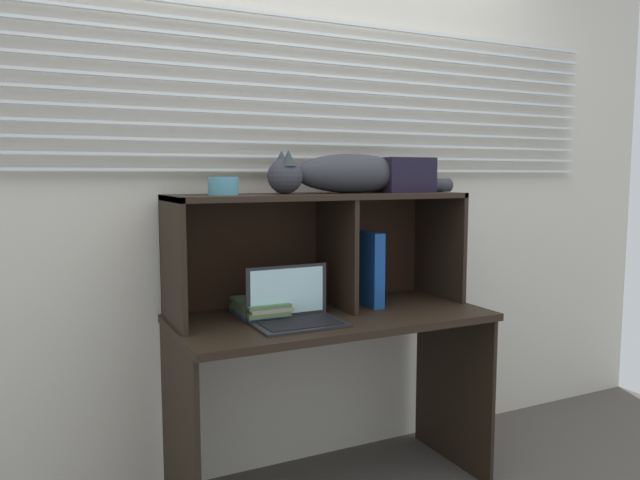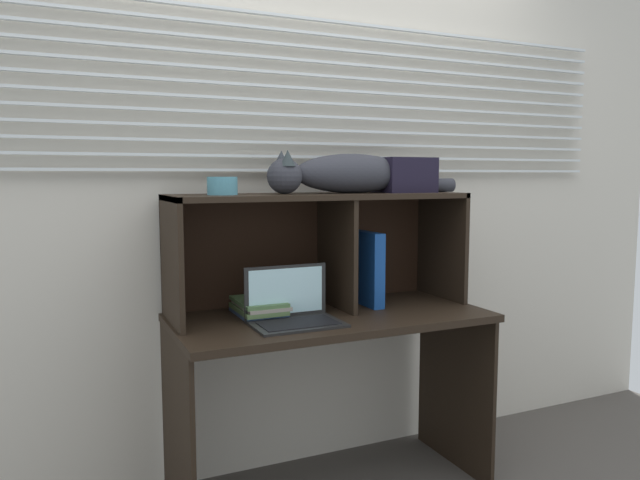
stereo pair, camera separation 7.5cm
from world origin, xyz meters
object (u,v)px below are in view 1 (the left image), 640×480
Objects in this scene: book_stack at (260,308)px; storage_box at (403,175)px; binder_upright at (366,268)px; small_basket at (223,186)px; cat at (345,174)px; laptop at (295,312)px.

book_stack is 0.86m from storage_box.
small_basket is at bearing 180.00° from binder_upright.
storage_box reaches higher than small_basket.
cat reaches higher than storage_box.
cat reaches higher than laptop.
small_basket is at bearing 141.39° from laptop.
storage_box reaches higher than laptop.
book_stack is 0.51m from small_basket.
cat is 0.66m from book_stack.
binder_upright is (0.42, 0.18, 0.12)m from laptop.
book_stack is 1.17× the size of storage_box.
laptop is at bearing -150.54° from cat.
laptop is 0.19m from book_stack.
laptop reaches higher than book_stack.
binder_upright is at bearing -0.00° from cat.
laptop is (-0.31, -0.18, -0.52)m from cat.
small_basket is (-0.53, -0.00, -0.05)m from cat.
laptop is 0.55m from small_basket.
book_stack is (-0.49, -0.00, -0.13)m from binder_upright.
binder_upright reaches higher than laptop.
laptop is at bearing -65.72° from book_stack.
storage_box reaches higher than book_stack.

